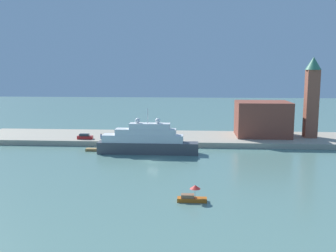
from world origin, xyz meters
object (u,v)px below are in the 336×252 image
object	(u,v)px
work_barge	(97,150)
person_figure	(101,136)
mooring_bollard	(160,140)
small_motorboat	(192,196)
harbor_building	(262,119)
bell_tower	(312,94)
parked_car	(85,137)
large_yacht	(146,141)

from	to	relation	value
work_barge	person_figure	bearing A→B (deg)	97.55
mooring_bollard	small_motorboat	bearing A→B (deg)	-78.29
person_figure	mooring_bollard	world-z (taller)	person_figure
harbor_building	bell_tower	distance (m)	15.57
parked_car	person_figure	bearing A→B (deg)	5.34
work_barge	harbor_building	size ratio (longest dim) A/B	0.39
harbor_building	person_figure	bearing A→B (deg)	-169.85
small_motorboat	mooring_bollard	world-z (taller)	small_motorboat
small_motorboat	work_barge	distance (m)	45.07
person_figure	large_yacht	bearing A→B (deg)	-38.09
bell_tower	mooring_bollard	bearing A→B (deg)	-168.12
work_barge	bell_tower	distance (m)	62.98
harbor_building	bell_tower	world-z (taller)	bell_tower
parked_car	mooring_bollard	bearing A→B (deg)	-4.34
large_yacht	harbor_building	size ratio (longest dim) A/B	1.65
large_yacht	mooring_bollard	distance (m)	9.78
bell_tower	person_figure	xyz separation A→B (m)	(-60.49, -7.02, -11.88)
work_barge	person_figure	world-z (taller)	person_figure
harbor_building	person_figure	xyz separation A→B (m)	(-46.91, -8.40, -4.39)
work_barge	harbor_building	xyz separation A→B (m)	(45.69, 17.56, 6.32)
large_yacht	parked_car	world-z (taller)	large_yacht
work_barge	person_figure	distance (m)	9.44
person_figure	mooring_bollard	xyz separation A→B (m)	(17.21, -2.08, -0.33)
harbor_building	mooring_bollard	xyz separation A→B (m)	(-29.69, -10.48, -4.72)
bell_tower	mooring_bollard	distance (m)	45.88
harbor_building	work_barge	bearing A→B (deg)	-158.98
work_barge	parked_car	xyz separation A→B (m)	(-5.80, 8.73, 1.82)
harbor_building	bell_tower	size ratio (longest dim) A/B	0.66
person_figure	harbor_building	bearing A→B (deg)	10.15
mooring_bollard	bell_tower	bearing A→B (deg)	11.88
small_motorboat	work_barge	bearing A→B (deg)	124.01
small_motorboat	mooring_bollard	distance (m)	45.39
person_figure	mooring_bollard	distance (m)	17.34
large_yacht	mooring_bollard	world-z (taller)	large_yacht
large_yacht	person_figure	distance (m)	18.52
large_yacht	parked_car	bearing A→B (deg)	150.16
parked_car	person_figure	size ratio (longest dim) A/B	2.67
bell_tower	person_figure	world-z (taller)	bell_tower
harbor_building	large_yacht	bearing A→B (deg)	-148.52
work_barge	mooring_bollard	world-z (taller)	mooring_bollard
small_motorboat	harbor_building	size ratio (longest dim) A/B	0.31
harbor_building	parked_car	size ratio (longest dim) A/B	3.56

